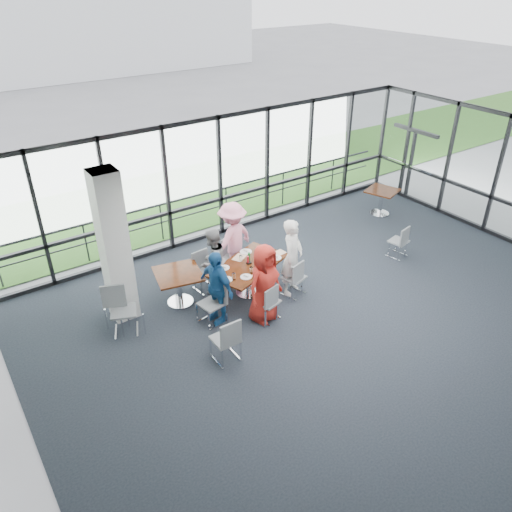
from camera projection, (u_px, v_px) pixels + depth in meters
floor at (350, 327)px, 10.14m from camera, size 12.00×10.00×0.02m
ceiling at (368, 178)px, 8.51m from camera, size 12.00×10.00×0.04m
wall_left at (20, 395)px, 6.38m from camera, size 0.10×10.00×3.20m
curtain_wall_back at (220, 177)px, 12.86m from camera, size 12.00×0.10×3.20m
exit_door at (410, 165)px, 15.20m from camera, size 0.12×1.60×2.10m
structural_column at (114, 248)px, 9.68m from camera, size 0.50×0.50×3.20m
apron at (147, 177)px, 17.23m from camera, size 80.00×70.00×0.02m
grass_strip at (173, 196)px, 15.79m from camera, size 80.00×5.00×0.01m
hangar_main at (61, 22)px, 33.25m from camera, size 24.00×10.00×6.00m
guard_rail at (210, 208)px, 13.85m from camera, size 12.00×0.06×0.06m
main_table at (248, 270)px, 10.86m from camera, size 2.01×1.53×0.75m
side_table_left at (178, 277)px, 10.53m from camera, size 1.13×1.13×0.75m
side_table_right at (382, 194)px, 14.37m from camera, size 1.05×1.05×0.75m
diner_near_left at (264, 284)px, 9.94m from camera, size 0.93×0.71×1.71m
diner_near_right at (292, 257)px, 10.78m from camera, size 0.80×0.74×1.77m
diner_far_left at (213, 261)px, 10.88m from camera, size 0.86×0.72×1.52m
diner_far_right at (233, 239)px, 11.46m from camera, size 1.27×0.88×1.79m
diner_end at (216, 287)px, 9.93m from camera, size 0.65×1.01×1.60m
chair_main_nl at (268, 302)px, 10.14m from camera, size 0.51×0.51×0.86m
chair_main_nr at (294, 277)px, 10.90m from camera, size 0.53×0.53×0.88m
chair_main_fl at (204, 273)px, 11.08m from camera, size 0.47×0.47×0.88m
chair_main_fr at (227, 258)px, 11.67m from camera, size 0.55×0.55×0.84m
chair_main_end at (211, 304)px, 10.03m from camera, size 0.51×0.51×0.91m
chair_spare_la at (225, 339)px, 9.08m from camera, size 0.46×0.46×0.93m
chair_spare_lb at (124, 311)px, 9.74m from camera, size 0.64×0.64×1.00m
chair_spare_r at (399, 241)px, 12.35m from camera, size 0.49×0.49×0.85m
plate_nl at (246, 277)px, 10.33m from camera, size 0.24×0.24×0.01m
plate_nr at (276, 258)px, 11.01m from camera, size 0.26×0.26×0.01m
plate_fl at (224, 268)px, 10.65m from camera, size 0.24×0.24×0.01m
plate_fr at (246, 252)px, 11.24m from camera, size 0.28×0.28×0.01m
plate_end at (227, 280)px, 10.25m from camera, size 0.25×0.25×0.01m
tumbler_a at (251, 270)px, 10.45m from camera, size 0.07×0.07×0.14m
tumbler_b at (261, 258)px, 10.89m from camera, size 0.06×0.06×0.13m
tumbler_c at (241, 258)px, 10.87m from camera, size 0.07×0.07×0.13m
tumbler_d at (234, 276)px, 10.23m from camera, size 0.08×0.08×0.15m
menu_a at (259, 273)px, 10.46m from camera, size 0.39×0.36×0.00m
menu_b at (279, 253)px, 11.20m from camera, size 0.32×0.24×0.00m
menu_c at (239, 257)px, 11.03m from camera, size 0.39×0.35×0.00m
condiment_caddy at (249, 263)px, 10.79m from camera, size 0.10×0.07×0.04m
ketchup_bottle at (248, 260)px, 10.76m from camera, size 0.06×0.06×0.18m
green_bottle at (249, 257)px, 10.86m from camera, size 0.05×0.05×0.20m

